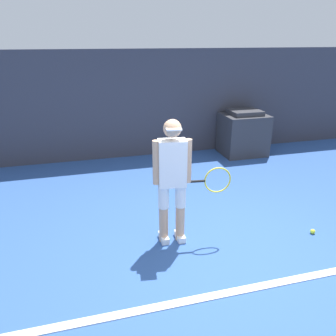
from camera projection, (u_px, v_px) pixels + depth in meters
ground_plane at (224, 252)px, 4.16m from camera, size 24.00×24.00×0.00m
back_wall at (154, 104)px, 7.28m from camera, size 24.00×0.10×2.33m
court_baseline at (250, 289)px, 3.54m from camera, size 21.60×0.10×0.01m
tennis_player at (173, 177)px, 4.08m from camera, size 1.00×0.30×1.65m
tennis_ball at (313, 231)px, 4.54m from camera, size 0.07×0.07×0.07m
covered_chair at (243, 133)px, 7.54m from camera, size 0.98×0.83×1.03m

